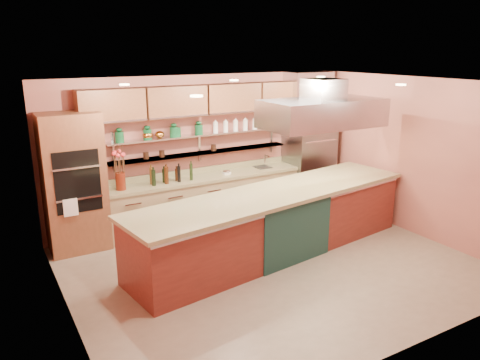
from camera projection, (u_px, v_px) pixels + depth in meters
floor at (272, 266)px, 7.30m from camera, size 6.00×5.00×0.02m
ceiling at (276, 83)px, 6.53m from camera, size 6.00×5.00×0.02m
wall_back at (201, 149)px, 9.00m from camera, size 6.00×0.04×2.80m
wall_front at (410, 236)px, 4.84m from camera, size 6.00×0.04×2.80m
wall_left at (62, 214)px, 5.47m from camera, size 0.04×5.00×2.80m
wall_right at (413, 156)px, 8.36m from camera, size 0.04×5.00×2.80m
oven_stack at (74, 183)px, 7.62m from camera, size 0.95×0.64×2.30m
refrigerator at (309, 156)px, 9.93m from camera, size 0.95×0.72×2.10m
back_counter at (207, 200)px, 8.98m from camera, size 3.84×0.64×0.93m
wall_shelf_lower at (202, 153)px, 8.88m from camera, size 3.60×0.26×0.03m
wall_shelf_upper at (201, 135)px, 8.78m from camera, size 3.60×0.26×0.03m
upper_cabinets at (204, 100)px, 8.59m from camera, size 4.60×0.36×0.55m
range_hood at (322, 113)px, 7.60m from camera, size 2.00×1.00×0.45m
ceiling_downlights at (268, 84)px, 6.71m from camera, size 4.00×2.80×0.02m
island at (274, 222)px, 7.64m from camera, size 5.13×1.77×1.05m
flower_vase at (121, 181)px, 7.97m from camera, size 0.21×0.21×0.30m
oil_bottle_cluster at (172, 175)px, 8.43m from camera, size 0.88×0.45×0.27m
kitchen_scale at (227, 172)px, 9.00m from camera, size 0.17×0.14×0.08m
bar_faucet at (265, 161)px, 9.51m from camera, size 0.04×0.04×0.24m
copper_kettle at (160, 134)px, 8.36m from camera, size 0.18×0.18×0.13m
green_canister at (177, 132)px, 8.52m from camera, size 0.16×0.16×0.16m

